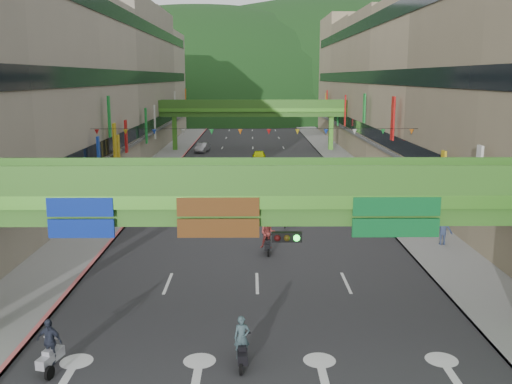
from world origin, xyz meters
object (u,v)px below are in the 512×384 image
object	(u,v)px
overpass_near	(284,214)
car_yellow	(259,156)
scooter_rider_near	(242,344)
scooter_rider_mid	(268,235)
car_silver	(202,148)

from	to	relation	value
overpass_near	car_yellow	size ratio (longest dim) A/B	6.72
overpass_near	scooter_rider_near	world-z (taller)	overpass_near
scooter_rider_mid	overpass_near	bearing A→B (deg)	-88.72
scooter_rider_near	overpass_near	bearing A→B (deg)	48.94
car_yellow	scooter_rider_near	bearing A→B (deg)	-89.73
scooter_rider_near	car_yellow	distance (m)	50.13
scooter_rider_mid	car_silver	bearing A→B (deg)	99.42
scooter_rider_mid	car_yellow	xyz separation A→B (m)	(0.01, 36.77, -0.43)
overpass_near	scooter_rider_mid	bearing A→B (deg)	91.28
scooter_rider_near	car_silver	bearing A→B (deg)	96.09
scooter_rider_near	scooter_rider_mid	xyz separation A→B (m)	(1.31, 13.34, 0.26)
scooter_rider_near	scooter_rider_mid	distance (m)	13.41
car_silver	car_yellow	distance (m)	12.22
car_yellow	car_silver	bearing A→B (deg)	130.74
scooter_rider_mid	scooter_rider_near	bearing A→B (deg)	-95.61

